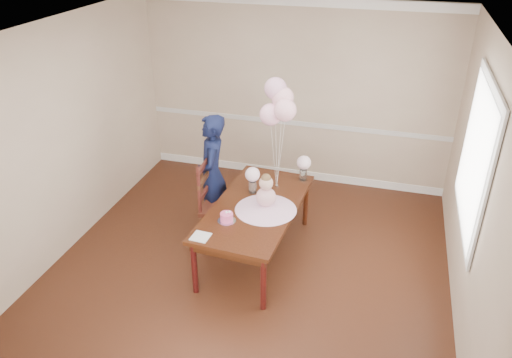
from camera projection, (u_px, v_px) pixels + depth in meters
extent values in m
cube|color=black|center=(246.00, 273.00, 5.75)|extent=(4.50, 5.00, 0.00)
cube|color=white|center=(243.00, 36.00, 4.47)|extent=(4.50, 5.00, 0.02)
cube|color=tan|center=(295.00, 94.00, 7.23)|extent=(4.50, 0.02, 2.70)
cube|color=tan|center=(123.00, 352.00, 2.99)|extent=(4.50, 0.02, 2.70)
cube|color=tan|center=(55.00, 145.00, 5.65)|extent=(0.02, 5.00, 2.70)
cube|color=tan|center=(480.00, 200.00, 4.57)|extent=(0.02, 5.00, 2.70)
cube|color=silver|center=(294.00, 123.00, 7.43)|extent=(4.50, 0.02, 0.07)
cube|color=white|center=(299.00, 1.00, 6.61)|extent=(4.50, 0.02, 0.12)
cube|color=white|center=(292.00, 173.00, 7.83)|extent=(4.50, 0.02, 0.12)
cube|color=silver|center=(476.00, 157.00, 4.90)|extent=(0.02, 1.66, 1.56)
cube|color=white|center=(474.00, 157.00, 4.91)|extent=(0.01, 1.50, 1.40)
cube|color=black|center=(256.00, 207.00, 5.75)|extent=(1.05, 1.91, 0.05)
cube|color=black|center=(256.00, 212.00, 5.79)|extent=(0.95, 1.82, 0.09)
cylinder|color=black|center=(194.00, 268.00, 5.33)|extent=(0.07, 0.07, 0.65)
cylinder|color=black|center=(263.00, 284.00, 5.09)|extent=(0.07, 0.07, 0.65)
cylinder|color=black|center=(250.00, 193.00, 6.74)|extent=(0.07, 0.07, 0.65)
cylinder|color=black|center=(306.00, 203.00, 6.51)|extent=(0.07, 0.07, 0.65)
cone|color=#DDA3C7|center=(266.00, 206.00, 5.64)|extent=(0.75, 0.75, 0.09)
sphere|color=pink|center=(266.00, 197.00, 5.58)|extent=(0.22, 0.22, 0.22)
sphere|color=#D1A190|center=(266.00, 183.00, 5.50)|extent=(0.16, 0.16, 0.16)
sphere|color=brown|center=(266.00, 179.00, 5.47)|extent=(0.11, 0.11, 0.11)
cylinder|color=silver|center=(227.00, 221.00, 5.45)|extent=(0.22, 0.22, 0.01)
cylinder|color=#E04686|center=(227.00, 217.00, 5.43)|extent=(0.15, 0.15, 0.09)
sphere|color=white|center=(227.00, 212.00, 5.40)|extent=(0.03, 0.03, 0.03)
sphere|color=white|center=(230.00, 212.00, 5.40)|extent=(0.03, 0.03, 0.03)
cylinder|color=white|center=(253.00, 187.00, 5.98)|extent=(0.10, 0.10, 0.15)
sphere|color=#F5CDDB|center=(253.00, 174.00, 5.90)|extent=(0.18, 0.18, 0.18)
cylinder|color=silver|center=(303.00, 175.00, 6.26)|extent=(0.10, 0.10, 0.15)
sphere|color=#FAD2DF|center=(304.00, 163.00, 6.18)|extent=(0.18, 0.18, 0.18)
cube|color=silver|center=(201.00, 237.00, 5.18)|extent=(0.20, 0.20, 0.01)
cylinder|color=silver|center=(277.00, 186.00, 6.13)|extent=(0.04, 0.04, 0.02)
sphere|color=#FFB4CF|center=(271.00, 115.00, 5.73)|extent=(0.26, 0.26, 0.26)
sphere|color=#F8AFC1|center=(285.00, 110.00, 5.59)|extent=(0.26, 0.26, 0.26)
sphere|color=#EFA9B8|center=(283.00, 98.00, 5.68)|extent=(0.26, 0.26, 0.26)
sphere|color=#DA9ABB|center=(276.00, 89.00, 5.68)|extent=(0.26, 0.26, 0.26)
cylinder|color=silver|center=(274.00, 157.00, 5.96)|extent=(0.09, 0.01, 0.78)
cylinder|color=white|center=(281.00, 155.00, 5.89)|extent=(0.09, 0.06, 0.87)
cylinder|color=white|center=(279.00, 149.00, 5.94)|extent=(0.03, 0.09, 0.96)
cylinder|color=white|center=(276.00, 144.00, 5.94)|extent=(0.07, 0.10, 1.05)
cube|color=#3D1910|center=(223.00, 207.00, 6.09)|extent=(0.52, 0.52, 0.05)
cylinder|color=#3C2110|center=(203.00, 232.00, 6.08)|extent=(0.05, 0.05, 0.47)
cylinder|color=#3E1411|center=(235.00, 236.00, 6.01)|extent=(0.05, 0.05, 0.47)
cylinder|color=#321C0D|center=(212.00, 215.00, 6.42)|extent=(0.05, 0.05, 0.47)
cylinder|color=#391E0F|center=(242.00, 218.00, 6.35)|extent=(0.05, 0.05, 0.47)
cylinder|color=#3D1410|center=(199.00, 191.00, 5.81)|extent=(0.05, 0.05, 0.62)
cylinder|color=#3D2210|center=(209.00, 175.00, 6.15)|extent=(0.05, 0.05, 0.62)
cube|color=#3E1610|center=(205.00, 192.00, 6.04)|extent=(0.07, 0.44, 0.05)
cube|color=#3E2011|center=(204.00, 179.00, 5.96)|extent=(0.07, 0.44, 0.05)
cube|color=#34110E|center=(203.00, 166.00, 5.87)|extent=(0.07, 0.44, 0.05)
imported|color=black|center=(212.00, 174.00, 6.23)|extent=(0.53, 0.66, 1.57)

